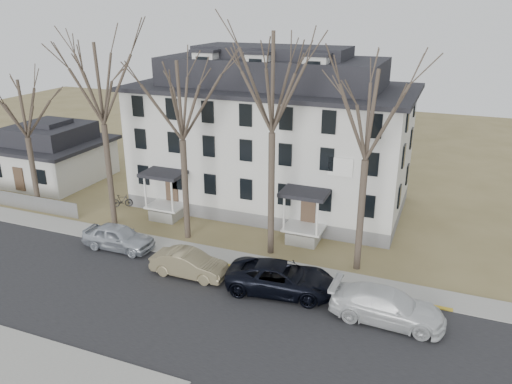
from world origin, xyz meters
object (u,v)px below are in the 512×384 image
at_px(tree_far_left, 99,78).
at_px(tree_bungalow, 22,105).
at_px(tree_mid_left, 180,95).
at_px(bicycle_right, 122,201).
at_px(small_house, 53,155).
at_px(tree_center, 273,76).
at_px(car_tan, 189,264).
at_px(car_silver, 119,238).
at_px(bicycle_left, 163,213).
at_px(car_white, 387,307).
at_px(tree_mid_right, 369,109).
at_px(boarding_house, 271,137).
at_px(car_navy, 281,279).

distance_m(tree_far_left, tree_bungalow, 7.34).
relative_size(tree_mid_left, bicycle_right, 7.75).
bearing_deg(tree_far_left, small_house, 150.61).
height_order(tree_mid_left, tree_bungalow, tree_mid_left).
distance_m(tree_far_left, tree_mid_left, 6.05).
bearing_deg(tree_far_left, tree_center, 0.00).
distance_m(tree_mid_left, car_tan, 10.29).
bearing_deg(small_house, bicycle_right, -19.31).
height_order(tree_far_left, car_silver, tree_far_left).
relative_size(tree_bungalow, bicycle_left, 6.85).
relative_size(small_house, tree_far_left, 0.63).
bearing_deg(car_white, bicycle_right, 71.68).
bearing_deg(tree_mid_right, boarding_house, 136.19).
bearing_deg(tree_center, bicycle_left, 166.81).
relative_size(boarding_house, car_tan, 4.60).
distance_m(tree_center, tree_mid_right, 5.70).
bearing_deg(car_navy, boarding_house, 15.49).
height_order(tree_bungalow, car_navy, tree_bungalow).
xyz_separation_m(car_tan, bicycle_right, (-10.00, 7.33, -0.25)).
relative_size(tree_far_left, tree_mid_left, 1.08).
relative_size(car_silver, bicycle_right, 2.88).
distance_m(tree_mid_left, car_navy, 12.68).
bearing_deg(bicycle_left, tree_mid_right, -65.99).
height_order(car_silver, bicycle_right, car_silver).
bearing_deg(small_house, car_white, -19.56).
height_order(boarding_house, car_white, boarding_house).
bearing_deg(tree_mid_right, car_navy, -128.71).
height_order(tree_far_left, car_navy, tree_far_left).
height_order(car_navy, bicycle_right, car_navy).
bearing_deg(tree_mid_left, small_house, 159.97).
xyz_separation_m(tree_mid_left, tree_mid_right, (11.50, 0.00, 0.00)).
height_order(tree_center, car_navy, tree_center).
bearing_deg(tree_center, tree_far_left, 180.00).
bearing_deg(car_silver, car_navy, -95.82).
height_order(tree_mid_left, tree_mid_right, same).
distance_m(car_silver, car_white, 17.21).
bearing_deg(small_house, bicycle_left, -16.34).
bearing_deg(car_white, tree_center, 60.16).
relative_size(tree_bungalow, car_tan, 2.38).
bearing_deg(bicycle_right, boarding_house, -89.08).
height_order(small_house, car_white, small_house).
relative_size(small_house, car_navy, 1.46).
height_order(tree_bungalow, car_tan, tree_bungalow).
height_order(small_house, bicycle_left, small_house).
relative_size(small_house, tree_mid_left, 0.68).
distance_m(tree_far_left, car_navy, 17.56).
bearing_deg(tree_mid_left, boarding_house, 69.80).
distance_m(tree_mid_right, tree_bungalow, 24.54).
bearing_deg(car_silver, tree_bungalow, 71.04).
bearing_deg(tree_mid_left, car_silver, -135.41).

